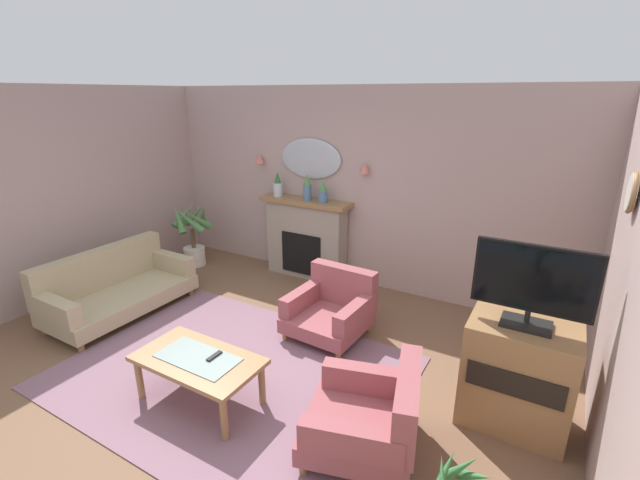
% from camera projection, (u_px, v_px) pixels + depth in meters
% --- Properties ---
extents(floor, '(6.94, 6.51, 0.10)m').
position_uv_depth(floor, '(218.00, 389.00, 4.03)').
color(floor, brown).
rests_on(floor, ground).
extents(wall_back, '(6.94, 0.10, 2.68)m').
position_uv_depth(wall_back, '(353.00, 188.00, 5.87)').
color(wall_back, '#B29993').
rests_on(wall_back, ground).
extents(wall_left, '(0.10, 6.51, 2.68)m').
position_uv_depth(wall_left, '(14.00, 205.00, 5.01)').
color(wall_left, '#A9918C').
rests_on(wall_left, ground).
extents(patterned_rug, '(3.20, 2.40, 0.01)m').
position_uv_depth(patterned_rug, '(232.00, 372.00, 4.17)').
color(patterned_rug, '#7F5B6B').
rests_on(patterned_rug, ground).
extents(fireplace, '(1.36, 0.36, 1.16)m').
position_uv_depth(fireplace, '(306.00, 239.00, 6.24)').
color(fireplace, gray).
rests_on(fireplace, ground).
extents(mantel_vase_right, '(0.13, 0.13, 0.35)m').
position_uv_depth(mantel_vase_right, '(278.00, 186.00, 6.19)').
color(mantel_vase_right, silver).
rests_on(mantel_vase_right, fireplace).
extents(mantel_vase_left, '(0.12, 0.12, 0.37)m').
position_uv_depth(mantel_vase_left, '(307.00, 188.00, 5.95)').
color(mantel_vase_left, '#4C7093').
rests_on(mantel_vase_left, fireplace).
extents(mantel_vase_centre, '(0.12, 0.12, 0.32)m').
position_uv_depth(mantel_vase_centre, '(323.00, 192.00, 5.83)').
color(mantel_vase_centre, '#4C7093').
rests_on(mantel_vase_centre, fireplace).
extents(wall_mirror, '(0.96, 0.06, 0.56)m').
position_uv_depth(wall_mirror, '(310.00, 159.00, 5.99)').
color(wall_mirror, '#B2BCC6').
extents(wall_sconce_left, '(0.14, 0.14, 0.14)m').
position_uv_depth(wall_sconce_left, '(260.00, 158.00, 6.36)').
color(wall_sconce_left, '#D17066').
extents(wall_sconce_right, '(0.14, 0.14, 0.14)m').
position_uv_depth(wall_sconce_right, '(364.00, 168.00, 5.56)').
color(wall_sconce_right, '#D17066').
extents(wall_clock, '(0.04, 0.31, 0.31)m').
position_uv_depth(wall_clock, '(632.00, 192.00, 3.09)').
color(wall_clock, silver).
extents(coffee_table, '(1.10, 0.60, 0.45)m').
position_uv_depth(coffee_table, '(198.00, 363.00, 3.68)').
color(coffee_table, olive).
rests_on(coffee_table, ground).
extents(tv_remote, '(0.04, 0.16, 0.02)m').
position_uv_depth(tv_remote, '(214.00, 356.00, 3.66)').
color(tv_remote, black).
rests_on(tv_remote, coffee_table).
extents(floral_couch, '(0.87, 1.72, 0.76)m').
position_uv_depth(floral_couch, '(115.00, 287.00, 5.28)').
color(floral_couch, tan).
rests_on(floral_couch, ground).
extents(armchair_near_fireplace, '(1.00, 0.99, 0.71)m').
position_uv_depth(armchair_near_fireplace, '(372.00, 416.00, 3.18)').
color(armchair_near_fireplace, '#934C51').
rests_on(armchair_near_fireplace, ground).
extents(armchair_in_corner, '(0.85, 0.86, 0.71)m').
position_uv_depth(armchair_in_corner, '(332.00, 307.00, 4.81)').
color(armchair_in_corner, '#934C51').
rests_on(armchair_in_corner, ground).
extents(tv_cabinet, '(0.80, 0.57, 0.90)m').
position_uv_depth(tv_cabinet, '(517.00, 374.00, 3.43)').
color(tv_cabinet, olive).
rests_on(tv_cabinet, ground).
extents(tv_flatscreen, '(0.84, 0.24, 0.65)m').
position_uv_depth(tv_flatscreen, '(533.00, 284.00, 3.15)').
color(tv_flatscreen, black).
rests_on(tv_flatscreen, tv_cabinet).
extents(potted_plant_tall_palm, '(0.61, 0.63, 1.00)m').
position_uv_depth(potted_plant_tall_palm, '(193.00, 234.00, 6.65)').
color(potted_plant_tall_palm, silver).
rests_on(potted_plant_tall_palm, ground).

